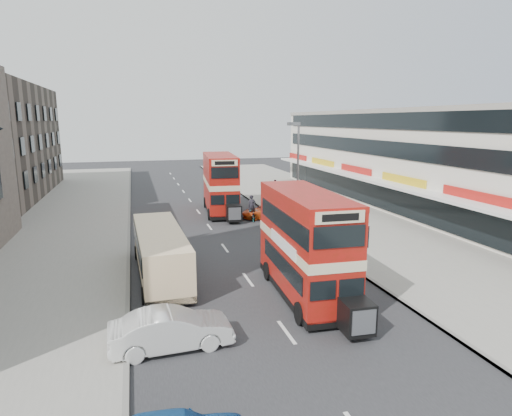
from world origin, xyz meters
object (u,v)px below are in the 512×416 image
object	(u,v)px
car_right_a	(299,234)
cyclist	(252,212)
car_left_front	(171,330)
car_right_b	(265,212)
coach	(160,251)
pedestrian_far	(275,188)
street_lamp	(297,167)
pedestrian_near	(337,222)
bus_main	(305,244)
bus_second	(220,183)

from	to	relation	value
car_right_a	cyclist	distance (m)	7.53
car_left_front	car_right_b	bearing A→B (deg)	-28.68
coach	car_right_a	size ratio (longest dim) A/B	2.12
pedestrian_far	coach	bearing A→B (deg)	-121.95
car_right_a	cyclist	xyz separation A→B (m)	(-1.32, 7.42, 0.10)
coach	car_right_b	bearing A→B (deg)	49.40
street_lamp	coach	xyz separation A→B (m)	(-10.90, -8.23, -3.37)
pedestrian_near	pedestrian_far	size ratio (longest dim) A/B	0.89
car_right_a	cyclist	world-z (taller)	cyclist
bus_main	car_right_b	size ratio (longest dim) A/B	2.19
coach	car_right_b	world-z (taller)	coach
coach	car_right_b	distance (m)	15.33
pedestrian_far	car_right_b	bearing A→B (deg)	-112.50
street_lamp	bus_second	size ratio (longest dim) A/B	0.86
bus_second	cyclist	xyz separation A→B (m)	(1.88, -3.91, -1.95)
car_left_front	car_right_a	bearing A→B (deg)	-41.83
bus_second	car_right_b	bearing A→B (deg)	138.98
bus_second	cyclist	world-z (taller)	bus_second
street_lamp	car_right_a	distance (m)	6.07
car_right_b	pedestrian_near	bearing A→B (deg)	31.04
cyclist	car_right_a	bearing A→B (deg)	-79.79
car_left_front	cyclist	xyz separation A→B (m)	(8.31, 19.22, -0.02)
street_lamp	bus_main	bearing A→B (deg)	-109.24
bus_second	pedestrian_near	distance (m)	12.12
street_lamp	car_right_b	world-z (taller)	street_lamp
car_right_b	pedestrian_near	world-z (taller)	pedestrian_near
pedestrian_near	car_right_a	bearing A→B (deg)	-16.32
bus_second	pedestrian_near	bearing A→B (deg)	129.78
pedestrian_far	cyclist	xyz separation A→B (m)	(-5.42, -10.31, -0.31)
bus_main	coach	world-z (taller)	bus_main
coach	pedestrian_far	xyz separation A→B (m)	(13.61, 21.77, -0.39)
bus_second	pedestrian_far	xyz separation A→B (m)	(7.29, 6.40, -1.64)
car_right_a	bus_main	bearing A→B (deg)	-22.78
car_right_a	car_left_front	bearing A→B (deg)	-42.25
car_right_a	car_right_b	world-z (taller)	car_right_a
street_lamp	pedestrian_far	world-z (taller)	street_lamp
coach	cyclist	world-z (taller)	coach
bus_second	car_left_front	distance (m)	24.09
coach	pedestrian_far	size ratio (longest dim) A/B	5.19
car_right_a	pedestrian_near	size ratio (longest dim) A/B	2.75
street_lamp	pedestrian_far	xyz separation A→B (m)	(2.71, 13.54, -3.75)
pedestrian_far	cyclist	world-z (taller)	cyclist
car_right_a	pedestrian_far	world-z (taller)	pedestrian_far
bus_second	coach	distance (m)	16.66
bus_second	pedestrian_far	size ratio (longest dim) A/B	5.34
street_lamp	cyclist	xyz separation A→B (m)	(-2.70, 3.22, -4.06)
car_right_a	pedestrian_near	bearing A→B (deg)	108.68
car_right_a	pedestrian_far	xyz separation A→B (m)	(4.09, 17.73, 0.41)
bus_main	car_right_b	xyz separation A→B (m)	(3.09, 16.51, -2.00)
pedestrian_far	pedestrian_near	bearing A→B (deg)	-91.79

